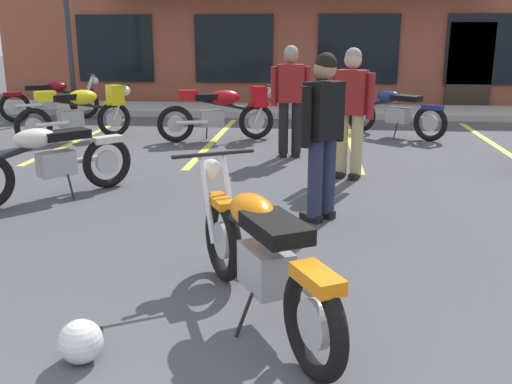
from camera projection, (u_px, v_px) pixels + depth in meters
The scene contains 14 objects.
ground_plane at pixel (252, 229), 5.64m from camera, with size 80.00×80.00×0.00m, color #47474C.
sidewalk_kerb at pixel (292, 111), 13.63m from camera, with size 22.00×1.80×0.14m, color #A8A59E.
brick_storefront_building at pixel (299, 31), 17.14m from camera, with size 15.76×6.37×3.76m.
painted_stall_lines at pixel (282, 141), 10.20m from camera, with size 7.38×4.80×0.01m.
motorcycle_foreground_classic at pixel (260, 253), 3.77m from camera, with size 1.29×1.90×0.98m.
motorcycle_red_sportbike at pixel (47, 159), 6.55m from camera, with size 1.59×1.71×0.98m.
motorcycle_black_cruiser at pixel (81, 111), 10.14m from camera, with size 1.69×1.61×0.98m.
motorcycle_blue_standard at pixel (223, 111), 10.12m from camera, with size 2.03×1.02×0.98m.
motorcycle_green_cafe_racer at pixel (51, 99), 12.50m from camera, with size 1.87×1.33×0.98m.
motorcycle_cream_vintage at pixel (393, 111), 10.56m from camera, with size 1.78×1.49×0.98m.
person_in_black_shirt at pixel (323, 128), 5.66m from camera, with size 0.47×0.52×1.68m.
person_by_back_row at pixel (351, 106), 7.39m from camera, with size 0.60×0.37×1.68m.
person_near_building at pixel (290, 95), 8.65m from camera, with size 0.61×0.32×1.68m.
helmet_on_pavement at pixel (81, 341), 3.34m from camera, with size 0.26×0.26×0.26m.
Camera 1 is at (0.61, -1.33, 1.86)m, focal length 40.45 mm.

